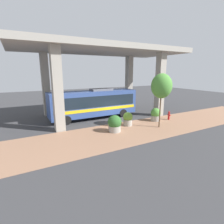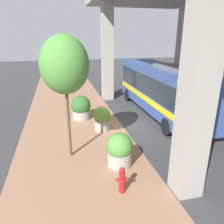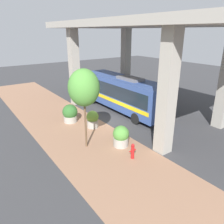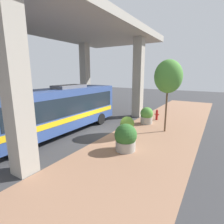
# 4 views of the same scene
# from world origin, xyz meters

# --- Properties ---
(ground_plane) EXTENTS (80.00, 80.00, 0.00)m
(ground_plane) POSITION_xyz_m (0.00, 0.00, 0.00)
(ground_plane) COLOR #38383A
(ground_plane) RESTS_ON ground
(sidewalk_strip) EXTENTS (6.00, 40.00, 0.02)m
(sidewalk_strip) POSITION_xyz_m (-3.00, 0.00, 0.01)
(sidewalk_strip) COLOR #936B51
(sidewalk_strip) RESTS_ON ground
(overpass) EXTENTS (9.40, 20.69, 8.53)m
(overpass) POSITION_xyz_m (4.00, 0.00, 7.46)
(overpass) COLOR #9E998E
(overpass) RESTS_ON ground
(bus) EXTENTS (2.79, 10.61, 3.58)m
(bus) POSITION_xyz_m (3.33, 1.58, 1.94)
(bus) COLOR #334C8C
(bus) RESTS_ON ground
(fire_hydrant) EXTENTS (0.46, 0.22, 1.05)m
(fire_hydrant) POSITION_xyz_m (-1.76, -5.90, 0.53)
(fire_hydrant) COLOR #B21919
(fire_hydrant) RESTS_ON ground
(planter_front) EXTENTS (1.13, 1.13, 1.52)m
(planter_front) POSITION_xyz_m (-1.36, -4.18, 0.74)
(planter_front) COLOR #9E998E
(planter_front) RESTS_ON ground
(planter_middle) EXTENTS (1.01, 1.01, 1.46)m
(planter_middle) POSITION_xyz_m (-1.35, -0.32, 0.74)
(planter_middle) COLOR #9E998E
(planter_middle) RESTS_ON ground
(planter_back) EXTENTS (1.32, 1.32, 1.62)m
(planter_back) POSITION_xyz_m (-2.35, 1.85, 0.79)
(planter_back) COLOR #9E998E
(planter_back) RESTS_ON ground
(street_tree_near) EXTENTS (2.04, 2.04, 5.46)m
(street_tree_near) POSITION_xyz_m (-3.38, -2.84, 4.23)
(street_tree_near) COLOR brown
(street_tree_near) RESTS_ON ground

